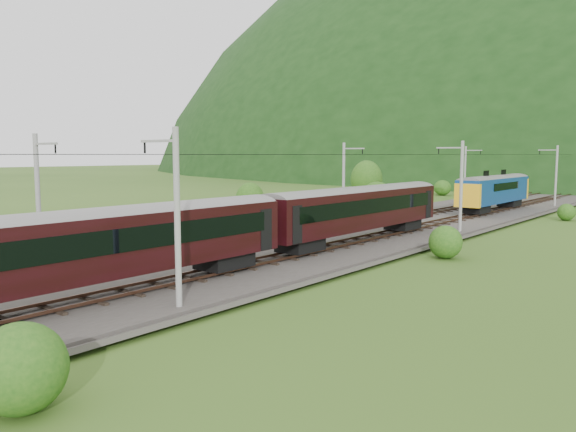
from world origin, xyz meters
The scene contains 14 objects.
ground centered at (0.00, 0.00, 0.00)m, with size 600.00×600.00×0.00m, color #335219.
railbed centered at (0.00, 10.00, 0.15)m, with size 14.00×220.00×0.30m, color #38332D.
track_left centered at (-2.40, 10.00, 0.37)m, with size 2.40×220.00×0.27m.
track_right centered at (2.40, 10.00, 0.37)m, with size 2.40×220.00×0.27m.
catenary_left centered at (-6.12, 32.00, 4.50)m, with size 2.54×192.28×8.00m.
catenary_right centered at (6.12, 32.00, 4.50)m, with size 2.54×192.28×8.00m.
overhead_wires centered at (0.00, 10.00, 7.10)m, with size 4.83×198.00×0.03m.
mountain_ridge centered at (-120.00, 300.00, 0.00)m, with size 336.00×280.00×132.00m, color black.
train centered at (2.40, -0.69, 3.41)m, with size 2.87×115.53×4.98m.
hazard_post_near centered at (-0.70, 38.25, 1.12)m, with size 0.17×0.17×1.63m, color red.
hazard_post_far centered at (0.54, 31.49, 1.13)m, with size 0.18×0.18×1.66m, color red.
signal centered at (-4.13, 37.20, 1.70)m, with size 0.26×0.26×2.38m.
vegetation_left centered at (-14.54, 1.91, 2.40)m, with size 11.84×144.83×6.31m.
vegetation_right centered at (11.15, 2.33, 1.02)m, with size 6.63×90.13×2.29m.
Camera 1 is at (25.53, -16.01, 7.09)m, focal length 35.00 mm.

